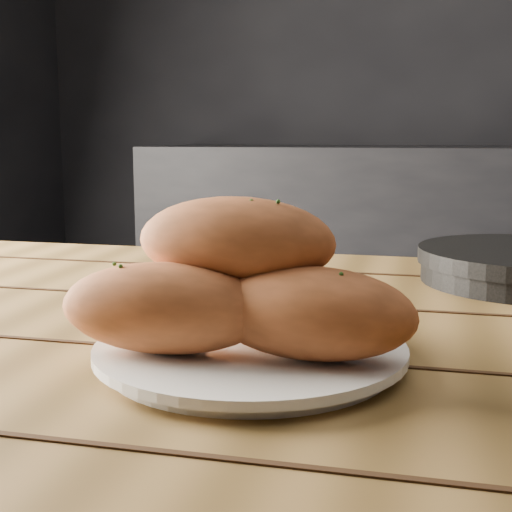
# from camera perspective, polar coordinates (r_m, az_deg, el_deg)

# --- Properties ---
(table) EXTENTS (1.57, 0.91, 0.75)m
(table) POSITION_cam_1_polar(r_m,az_deg,el_deg) (0.74, 8.01, -12.96)
(table) COLOR brown
(table) RESTS_ON ground
(plate) EXTENTS (0.26, 0.26, 0.02)m
(plate) POSITION_cam_1_polar(r_m,az_deg,el_deg) (0.61, -0.45, -7.79)
(plate) COLOR white
(plate) RESTS_ON table
(bread_rolls) EXTENTS (0.29, 0.23, 0.12)m
(bread_rolls) POSITION_cam_1_polar(r_m,az_deg,el_deg) (0.59, -1.11, -2.48)
(bread_rolls) COLOR #C36436
(bread_rolls) RESTS_ON plate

